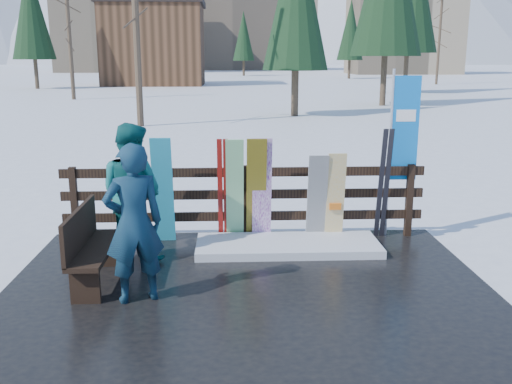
{
  "coord_description": "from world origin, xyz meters",
  "views": [
    {
      "loc": [
        -0.2,
        -6.37,
        2.85
      ],
      "look_at": [
        0.13,
        1.0,
        1.1
      ],
      "focal_mm": 40.0,
      "sensor_mm": 36.0,
      "label": 1
    }
  ],
  "objects_px": {
    "snowboard_0": "(163,191)",
    "rental_flag": "(401,135)",
    "snowboard_1": "(235,191)",
    "person_front": "(134,224)",
    "snowboard_3": "(262,190)",
    "snowboard_5": "(335,197)",
    "person_back": "(132,192)",
    "bench": "(89,244)",
    "snowboard_2": "(256,190)",
    "snowboard_4": "(317,198)"
  },
  "relations": [
    {
      "from": "snowboard_0",
      "to": "rental_flag",
      "type": "relative_size",
      "value": 0.64
    },
    {
      "from": "snowboard_1",
      "to": "person_front",
      "type": "height_order",
      "value": "person_front"
    },
    {
      "from": "snowboard_3",
      "to": "snowboard_1",
      "type": "bearing_deg",
      "value": 180.0
    },
    {
      "from": "snowboard_3",
      "to": "snowboard_5",
      "type": "xyz_separation_m",
      "value": [
        1.12,
        -0.0,
        -0.12
      ]
    },
    {
      "from": "snowboard_1",
      "to": "person_back",
      "type": "bearing_deg",
      "value": -155.11
    },
    {
      "from": "snowboard_0",
      "to": "person_back",
      "type": "xyz_separation_m",
      "value": [
        -0.35,
        -0.66,
        0.14
      ]
    },
    {
      "from": "person_back",
      "to": "rental_flag",
      "type": "bearing_deg",
      "value": -137.39
    },
    {
      "from": "rental_flag",
      "to": "snowboard_1",
      "type": "bearing_deg",
      "value": -174.01
    },
    {
      "from": "snowboard_0",
      "to": "person_front",
      "type": "distance_m",
      "value": 2.09
    },
    {
      "from": "bench",
      "to": "snowboard_2",
      "type": "height_order",
      "value": "snowboard_2"
    },
    {
      "from": "snowboard_3",
      "to": "rental_flag",
      "type": "xyz_separation_m",
      "value": [
        2.16,
        0.27,
        0.79
      ]
    },
    {
      "from": "snowboard_1",
      "to": "snowboard_4",
      "type": "height_order",
      "value": "snowboard_1"
    },
    {
      "from": "snowboard_0",
      "to": "snowboard_5",
      "type": "relative_size",
      "value": 1.19
    },
    {
      "from": "snowboard_2",
      "to": "rental_flag",
      "type": "distance_m",
      "value": 2.4
    },
    {
      "from": "person_back",
      "to": "snowboard_0",
      "type": "bearing_deg",
      "value": -88.28
    },
    {
      "from": "snowboard_1",
      "to": "snowboard_5",
      "type": "xyz_separation_m",
      "value": [
        1.53,
        -0.0,
        -0.12
      ]
    },
    {
      "from": "rental_flag",
      "to": "bench",
      "type": "bearing_deg",
      "value": -157.39
    },
    {
      "from": "snowboard_1",
      "to": "snowboard_3",
      "type": "height_order",
      "value": "snowboard_3"
    },
    {
      "from": "snowboard_4",
      "to": "person_front",
      "type": "bearing_deg",
      "value": -139.18
    },
    {
      "from": "snowboard_0",
      "to": "rental_flag",
      "type": "distance_m",
      "value": 3.74
    },
    {
      "from": "bench",
      "to": "snowboard_1",
      "type": "bearing_deg",
      "value": 40.61
    },
    {
      "from": "snowboard_2",
      "to": "person_back",
      "type": "distance_m",
      "value": 1.87
    },
    {
      "from": "snowboard_1",
      "to": "bench",
      "type": "bearing_deg",
      "value": -139.39
    },
    {
      "from": "person_front",
      "to": "person_back",
      "type": "distance_m",
      "value": 1.45
    },
    {
      "from": "snowboard_0",
      "to": "snowboard_3",
      "type": "xyz_separation_m",
      "value": [
        1.48,
        0.0,
        -0.01
      ]
    },
    {
      "from": "person_front",
      "to": "bench",
      "type": "bearing_deg",
      "value": -59.16
    },
    {
      "from": "bench",
      "to": "snowboard_3",
      "type": "height_order",
      "value": "snowboard_3"
    },
    {
      "from": "bench",
      "to": "snowboard_5",
      "type": "height_order",
      "value": "snowboard_5"
    },
    {
      "from": "snowboard_2",
      "to": "snowboard_5",
      "type": "height_order",
      "value": "snowboard_2"
    },
    {
      "from": "snowboard_0",
      "to": "snowboard_5",
      "type": "bearing_deg",
      "value": -0.0
    },
    {
      "from": "rental_flag",
      "to": "snowboard_3",
      "type": "bearing_deg",
      "value": -172.89
    },
    {
      "from": "person_back",
      "to": "bench",
      "type": "bearing_deg",
      "value": 95.8
    },
    {
      "from": "rental_flag",
      "to": "snowboard_4",
      "type": "bearing_deg",
      "value": -168.48
    },
    {
      "from": "snowboard_5",
      "to": "rental_flag",
      "type": "bearing_deg",
      "value": 14.52
    },
    {
      "from": "bench",
      "to": "snowboard_0",
      "type": "bearing_deg",
      "value": 64.53
    },
    {
      "from": "bench",
      "to": "snowboard_2",
      "type": "distance_m",
      "value": 2.66
    },
    {
      "from": "rental_flag",
      "to": "snowboard_5",
      "type": "bearing_deg",
      "value": -165.48
    },
    {
      "from": "snowboard_5",
      "to": "person_front",
      "type": "xyz_separation_m",
      "value": [
        -2.69,
        -2.08,
        0.24
      ]
    },
    {
      "from": "snowboard_2",
      "to": "person_back",
      "type": "relative_size",
      "value": 0.87
    },
    {
      "from": "rental_flag",
      "to": "person_front",
      "type": "bearing_deg",
      "value": -147.8
    },
    {
      "from": "bench",
      "to": "person_front",
      "type": "distance_m",
      "value": 0.93
    },
    {
      "from": "person_front",
      "to": "snowboard_5",
      "type": "bearing_deg",
      "value": -162.53
    },
    {
      "from": "snowboard_4",
      "to": "snowboard_5",
      "type": "relative_size",
      "value": 0.99
    },
    {
      "from": "snowboard_0",
      "to": "snowboard_5",
      "type": "distance_m",
      "value": 2.61
    },
    {
      "from": "snowboard_0",
      "to": "snowboard_4",
      "type": "bearing_deg",
      "value": 0.0
    },
    {
      "from": "snowboard_3",
      "to": "person_front",
      "type": "relative_size",
      "value": 0.89
    },
    {
      "from": "snowboard_2",
      "to": "snowboard_0",
      "type": "bearing_deg",
      "value": -180.0
    },
    {
      "from": "bench",
      "to": "person_back",
      "type": "distance_m",
      "value": 1.08
    },
    {
      "from": "bench",
      "to": "person_back",
      "type": "height_order",
      "value": "person_back"
    },
    {
      "from": "snowboard_4",
      "to": "snowboard_5",
      "type": "distance_m",
      "value": 0.28
    }
  ]
}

